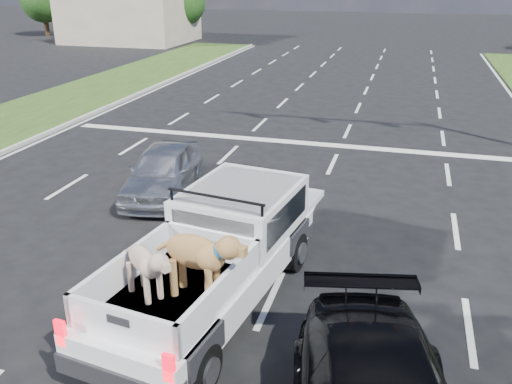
{
  "coord_description": "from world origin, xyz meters",
  "views": [
    {
      "loc": [
        3.82,
        -8.35,
        5.66
      ],
      "look_at": [
        0.91,
        2.0,
        1.29
      ],
      "focal_mm": 38.0,
      "sensor_mm": 36.0,
      "label": 1
    }
  ],
  "objects": [
    {
      "name": "road_markings",
      "position": [
        0.0,
        6.56,
        0.01
      ],
      "size": [
        17.75,
        60.0,
        0.01
      ],
      "color": "silver",
      "rests_on": "ground"
    },
    {
      "name": "tree_far_c",
      "position": [
        -16.0,
        38.0,
        3.29
      ],
      "size": [
        4.2,
        4.2,
        5.4
      ],
      "color": "#332114",
      "rests_on": "ground"
    },
    {
      "name": "tree_far_a",
      "position": [
        -30.0,
        38.0,
        3.29
      ],
      "size": [
        4.2,
        4.2,
        5.4
      ],
      "color": "#332114",
      "rests_on": "ground"
    },
    {
      "name": "silver_sedan",
      "position": [
        -2.36,
        4.26,
        0.67
      ],
      "size": [
        2.19,
        4.14,
        1.34
      ],
      "primitive_type": "imported",
      "rotation": [
        0.0,
        0.0,
        0.16
      ],
      "color": "silver",
      "rests_on": "ground"
    },
    {
      "name": "tree_far_b",
      "position": [
        -24.0,
        38.0,
        3.29
      ],
      "size": [
        4.2,
        4.2,
        5.4
      ],
      "color": "#332114",
      "rests_on": "ground"
    },
    {
      "name": "ground",
      "position": [
        0.0,
        0.0,
        0.0
      ],
      "size": [
        160.0,
        160.0,
        0.0
      ],
      "primitive_type": "plane",
      "color": "black",
      "rests_on": "ground"
    },
    {
      "name": "pickup_truck",
      "position": [
        0.8,
        -0.3,
        0.99
      ],
      "size": [
        2.76,
        5.8,
        2.09
      ],
      "rotation": [
        0.0,
        0.0,
        -0.14
      ],
      "color": "black",
      "rests_on": "ground"
    },
    {
      "name": "building_left",
      "position": [
        -20.0,
        36.0,
        2.2
      ],
      "size": [
        10.0,
        8.0,
        4.4
      ],
      "primitive_type": "cube",
      "color": "#C4B496",
      "rests_on": "ground"
    },
    {
      "name": "curb_left",
      "position": [
        -9.05,
        6.0,
        0.07
      ],
      "size": [
        0.15,
        60.0,
        0.14
      ],
      "primitive_type": "cube",
      "color": "#A19E94",
      "rests_on": "ground"
    }
  ]
}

